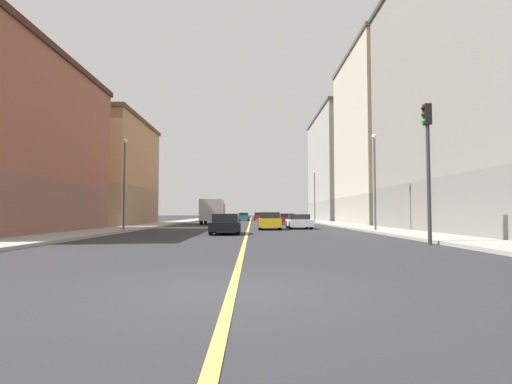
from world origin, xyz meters
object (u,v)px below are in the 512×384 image
Objects in this scene: car_maroon at (287,219)px; car_yellow at (270,221)px; box_truck at (213,211)px; building_left_mid at (385,138)px; building_left_near at (480,88)px; car_black at (226,224)px; building_left_far at (342,167)px; car_white at (299,222)px; street_lamp_right_near at (124,173)px; building_right_midblock at (104,172)px; car_red at (259,216)px; traffic_light_left_near at (428,153)px; street_lamp_left_near at (375,171)px; street_lamp_left_far at (315,191)px; car_teal at (244,217)px.

car_yellow reaches higher than car_maroon.
building_left_mid is at bearing -3.22° from box_truck.
building_left_near is 19.52m from car_black.
building_left_far reaches higher than car_white.
box_truck reaches higher than car_yellow.
building_left_mid is 22.65m from building_left_far.
street_lamp_right_near is 14.51m from car_white.
building_right_midblock reaches higher than car_red.
traffic_light_left_near is 1.41× the size of car_yellow.
car_maroon is 15.49m from car_yellow.
box_truck is at bearing 111.70° from traffic_light_left_near.
car_white is (2.52, 1.41, -0.08)m from car_yellow.
street_lamp_left_near reaches higher than car_red.
building_right_midblock is 2.05× the size of box_truck.
building_left_mid is at bearing 35.57° from street_lamp_right_near.
building_right_midblock is at bearing 147.76° from car_yellow.
building_left_far reaches higher than box_truck.
building_left_far is 37.97m from car_white.
building_right_midblock is 3.57× the size of car_white.
car_red is at bearing 96.87° from car_maroon.
traffic_light_left_near is at bearing -91.54° from street_lamp_left_far.
building_left_far is (0.00, 42.25, -0.66)m from building_left_near.
building_left_far is at bearing 71.82° from car_white.
building_left_mid is 32.02m from building_right_midblock.
building_left_near is 48.00m from car_red.
building_left_near is 0.92× the size of building_left_far.
building_right_midblock is 2.23× the size of street_lamp_right_near.
building_left_far is 1.56× the size of building_right_midblock.
street_lamp_left_far is at bearing -53.23° from car_teal.
street_lamp_left_near is at bearing -99.57° from building_left_far.
car_yellow is (-7.09, 4.75, -3.56)m from street_lamp_left_near.
building_left_mid reaches higher than car_maroon.
car_yellow is (-7.09, -22.25, -3.68)m from street_lamp_left_far.
building_left_near is 3.02× the size of street_lamp_left_far.
building_left_far is 42.18m from street_lamp_left_near.
building_left_mid is 21.89m from box_truck.
traffic_light_left_near is at bearing -95.39° from street_lamp_left_near.
street_lamp_left_far is at bearing -115.97° from building_left_far.
street_lamp_left_far is at bearing 88.46° from traffic_light_left_near.
car_teal is at bearing 99.92° from traffic_light_left_near.
car_black is at bearing -111.51° from building_left_far.
street_lamp_right_near is at bearing -124.25° from street_lamp_left_far.
car_maroon is at bearing 96.34° from traffic_light_left_near.
building_left_mid is 21.88m from car_yellow.
street_lamp_right_near is at bearing -101.12° from car_teal.
car_black is (14.45, -18.06, -5.11)m from building_right_midblock.
street_lamp_left_far is 18.81m from car_red.
street_lamp_left_near is (-6.96, 0.95, -5.61)m from building_left_near.
car_black is at bearing -129.37° from building_left_mid.
car_yellow is (-14.05, -36.55, -8.50)m from building_left_far.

